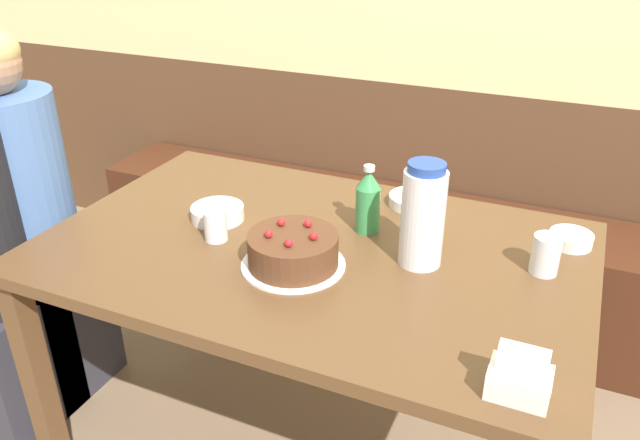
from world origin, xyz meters
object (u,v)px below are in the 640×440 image
bowl_soup_white (571,239)px  person_teal_shirt (27,235)px  bowl_rice_small (414,200)px  glass_tumbler_short (546,255)px  bench_seat (398,257)px  napkin_holder (520,378)px  soju_bottle (368,201)px  birthday_cake (293,251)px  water_pitcher (423,216)px  bowl_side_dish (218,213)px  glass_water_tall (216,226)px

bowl_soup_white → person_teal_shirt: (-1.57, -0.35, -0.16)m
bowl_rice_small → glass_tumbler_short: size_ratio=1.49×
bench_seat → napkin_holder: size_ratio=23.43×
soju_bottle → napkin_holder: soju_bottle is taller
bowl_soup_white → person_teal_shirt: bearing=-167.4°
person_teal_shirt → bowl_soup_white: bearing=12.6°
birthday_cake → bowl_rice_small: bearing=69.0°
birthday_cake → person_teal_shirt: size_ratio=0.21×
bench_seat → bowl_soup_white: bowl_soup_white is taller
bowl_rice_small → person_teal_shirt: person_teal_shirt is taller
water_pitcher → bowl_side_dish: bearing=-179.8°
bench_seat → birthday_cake: 1.08m
glass_tumbler_short → soju_bottle: bearing=176.2°
birthday_cake → person_teal_shirt: person_teal_shirt is taller
water_pitcher → napkin_holder: bearing=-52.6°
bench_seat → person_teal_shirt: person_teal_shirt is taller
bowl_soup_white → birthday_cake: bearing=-147.8°
water_pitcher → bowl_side_dish: (-0.58, -0.00, -0.11)m
bench_seat → glass_water_tall: glass_water_tall is taller
water_pitcher → person_teal_shirt: 1.27m
soju_bottle → bowl_side_dish: soju_bottle is taller
soju_bottle → bowl_side_dish: (-0.41, -0.11, -0.07)m
bowl_rice_small → bowl_side_dish: size_ratio=0.98×
bench_seat → glass_water_tall: bearing=-105.1°
bench_seat → glass_tumbler_short: (0.56, -0.72, 0.53)m
water_pitcher → bowl_soup_white: water_pitcher is taller
water_pitcher → glass_water_tall: (-0.52, -0.10, -0.09)m
birthday_cake → bowl_rice_small: size_ratio=1.77×
birthday_cake → person_teal_shirt: bearing=177.8°
soju_bottle → bowl_side_dish: size_ratio=1.28×
water_pitcher → napkin_holder: water_pitcher is taller
water_pitcher → bowl_rice_small: size_ratio=1.82×
water_pitcher → bowl_soup_white: bearing=36.2°
bowl_side_dish → glass_tumbler_short: glass_tumbler_short is taller
soju_bottle → person_teal_shirt: 1.10m
soju_bottle → bowl_soup_white: 0.53m
birthday_cake → water_pitcher: size_ratio=0.97×
bench_seat → glass_tumbler_short: size_ratio=26.45×
bowl_soup_white → bowl_side_dish: (-0.92, -0.25, 0.00)m
soju_bottle → glass_water_tall: soju_bottle is taller
water_pitcher → soju_bottle: bearing=148.9°
birthday_cake → bench_seat: bearing=89.9°
bench_seat → glass_water_tall: 1.07m
water_pitcher → soju_bottle: water_pitcher is taller
soju_bottle → birthday_cake: bearing=-112.4°
bowl_soup_white → bowl_side_dish: 0.95m
birthday_cake → water_pitcher: (0.28, 0.14, 0.09)m
glass_tumbler_short → glass_water_tall: bearing=-167.5°
water_pitcher → glass_water_tall: water_pitcher is taller
soju_bottle → glass_water_tall: 0.41m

